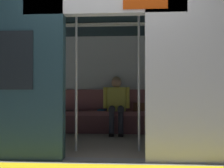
{
  "coord_description": "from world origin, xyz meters",
  "views": [
    {
      "loc": [
        -0.34,
        3.6,
        0.93
      ],
      "look_at": [
        -0.02,
        -1.27,
        1.01
      ],
      "focal_mm": 44.86,
      "sensor_mm": 36.0,
      "label": 1
    }
  ],
  "objects_px": {
    "train_car": "(107,57)",
    "grab_pole_far": "(139,81)",
    "bench_seat": "(114,116)",
    "handbag": "(139,107)",
    "book": "(102,110)",
    "grab_pole_door": "(76,81)",
    "person_seated": "(116,101)"
  },
  "relations": [
    {
      "from": "train_car",
      "to": "grab_pole_far",
      "type": "xyz_separation_m",
      "value": [
        -0.54,
        0.66,
        -0.44
      ]
    },
    {
      "from": "bench_seat",
      "to": "grab_pole_far",
      "type": "relative_size",
      "value": 1.31
    },
    {
      "from": "handbag",
      "to": "bench_seat",
      "type": "bearing_deg",
      "value": 8.9
    },
    {
      "from": "train_car",
      "to": "grab_pole_far",
      "type": "relative_size",
      "value": 3.09
    },
    {
      "from": "bench_seat",
      "to": "book",
      "type": "xyz_separation_m",
      "value": [
        0.27,
        -0.09,
        0.12
      ]
    },
    {
      "from": "grab_pole_far",
      "to": "train_car",
      "type": "bearing_deg",
      "value": -50.66
    },
    {
      "from": "grab_pole_door",
      "to": "grab_pole_far",
      "type": "relative_size",
      "value": 1.0
    },
    {
      "from": "handbag",
      "to": "book",
      "type": "height_order",
      "value": "handbag"
    },
    {
      "from": "handbag",
      "to": "grab_pole_far",
      "type": "height_order",
      "value": "grab_pole_far"
    },
    {
      "from": "bench_seat",
      "to": "grab_pole_far",
      "type": "height_order",
      "value": "grab_pole_far"
    },
    {
      "from": "train_car",
      "to": "bench_seat",
      "type": "xyz_separation_m",
      "value": [
        -0.07,
        -1.03,
        -1.12
      ]
    },
    {
      "from": "train_car",
      "to": "handbag",
      "type": "relative_size",
      "value": 24.62
    },
    {
      "from": "train_car",
      "to": "bench_seat",
      "type": "distance_m",
      "value": 1.53
    },
    {
      "from": "train_car",
      "to": "grab_pole_far",
      "type": "height_order",
      "value": "train_car"
    },
    {
      "from": "train_car",
      "to": "grab_pole_door",
      "type": "relative_size",
      "value": 3.09
    },
    {
      "from": "book",
      "to": "grab_pole_far",
      "type": "xyz_separation_m",
      "value": [
        -0.73,
        1.78,
        0.56
      ]
    },
    {
      "from": "bench_seat",
      "to": "person_seated",
      "type": "relative_size",
      "value": 2.29
    },
    {
      "from": "book",
      "to": "grab_pole_door",
      "type": "xyz_separation_m",
      "value": [
        0.2,
        1.84,
        0.56
      ]
    },
    {
      "from": "bench_seat",
      "to": "grab_pole_door",
      "type": "distance_m",
      "value": 1.93
    },
    {
      "from": "train_car",
      "to": "book",
      "type": "height_order",
      "value": "train_car"
    },
    {
      "from": "train_car",
      "to": "book",
      "type": "distance_m",
      "value": 1.52
    },
    {
      "from": "grab_pole_far",
      "to": "grab_pole_door",
      "type": "bearing_deg",
      "value": 3.68
    },
    {
      "from": "train_car",
      "to": "grab_pole_far",
      "type": "bearing_deg",
      "value": 129.34
    },
    {
      "from": "person_seated",
      "to": "grab_pole_far",
      "type": "bearing_deg",
      "value": 104.3
    },
    {
      "from": "bench_seat",
      "to": "person_seated",
      "type": "bearing_deg",
      "value": 132.43
    },
    {
      "from": "person_seated",
      "to": "book",
      "type": "xyz_separation_m",
      "value": [
        0.32,
        -0.14,
        -0.21
      ]
    },
    {
      "from": "person_seated",
      "to": "book",
      "type": "height_order",
      "value": "person_seated"
    },
    {
      "from": "grab_pole_door",
      "to": "handbag",
      "type": "bearing_deg",
      "value": -118.48
    },
    {
      "from": "train_car",
      "to": "person_seated",
      "type": "bearing_deg",
      "value": -97.08
    },
    {
      "from": "person_seated",
      "to": "book",
      "type": "distance_m",
      "value": 0.4
    },
    {
      "from": "bench_seat",
      "to": "handbag",
      "type": "height_order",
      "value": "handbag"
    },
    {
      "from": "train_car",
      "to": "handbag",
      "type": "distance_m",
      "value": 1.57
    }
  ]
}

